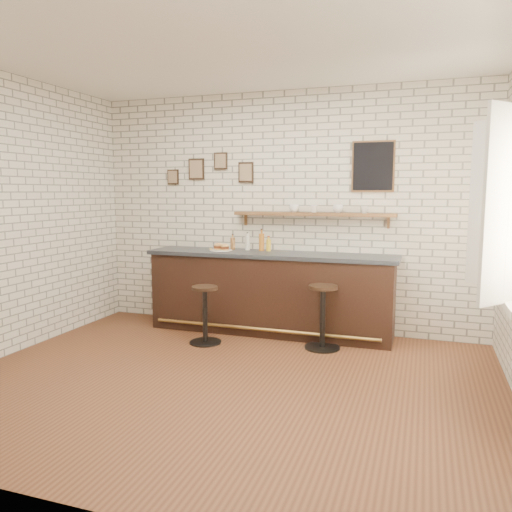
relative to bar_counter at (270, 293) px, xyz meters
The scene contains 21 objects.
ground 1.78m from the bar_counter, 87.16° to the right, with size 5.00×5.00×0.00m, color brown.
bar_counter is the anchor object (origin of this frame).
sandwich_plate 0.83m from the bar_counter, behind, with size 0.28×0.28×0.01m, color white.
ciabatta_sandwich 0.85m from the bar_counter, behind, with size 0.26×0.19×0.08m.
potato_chips 0.85m from the bar_counter, behind, with size 0.25×0.17×0.00m.
bitters_bottle_brown 0.81m from the bar_counter, 166.12° to the left, with size 0.06×0.06×0.21m.
bitters_bottle_white 0.70m from the bar_counter, 158.53° to the left, with size 0.06×0.06×0.23m.
bitters_bottle_amber 0.65m from the bar_counter, 138.89° to the left, with size 0.07×0.07×0.28m.
condiment_bottle_yellow 0.60m from the bar_counter, 114.86° to the left, with size 0.06×0.06×0.19m.
bar_stool_left 0.90m from the bar_counter, 130.82° to the right, with size 0.39×0.39×0.67m.
bar_stool_right 0.88m from the bar_counter, 29.89° to the right, with size 0.40×0.40×0.72m.
wall_shelf 1.10m from the bar_counter, 22.70° to the left, with size 2.00×0.18×0.18m.
shelf_cup_a 1.09m from the bar_counter, 38.85° to the left, with size 0.12×0.12×0.10m, color white.
shelf_cup_b 1.17m from the bar_counter, 21.87° to the left, with size 0.09×0.09×0.09m, color white.
shelf_cup_c 1.33m from the bar_counter, 14.20° to the left, with size 0.12×0.12×0.10m, color white.
shelf_cup_d 1.53m from the bar_counter, 10.26° to the left, with size 0.09×0.09×0.08m, color white.
back_wall_decor 1.60m from the bar_counter, 42.11° to the left, with size 2.96×0.02×0.56m.
window_sill 2.88m from the bar_counter, 29.39° to the right, with size 0.20×1.35×0.06m.
casement_window 3.04m from the bar_counter, 29.81° to the right, with size 0.40×1.30×1.56m.
book_lower 2.89m from the bar_counter, 30.48° to the right, with size 0.15×0.20×0.02m, color tan.
book_upper 2.88m from the bar_counter, 29.83° to the right, with size 0.14×0.20×0.02m, color tan.
Camera 1 is at (1.71, -4.12, 1.76)m, focal length 35.00 mm.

